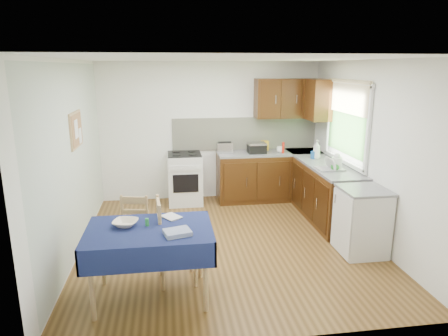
{
  "coord_description": "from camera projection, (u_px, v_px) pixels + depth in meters",
  "views": [
    {
      "loc": [
        -0.78,
        -5.13,
        2.4
      ],
      "look_at": [
        -0.04,
        0.08,
        1.06
      ],
      "focal_mm": 32.0,
      "sensor_mm": 36.0,
      "label": 1
    }
  ],
  "objects": [
    {
      "name": "floor",
      "position": [
        227.0,
        242.0,
        5.62
      ],
      "size": [
        4.2,
        4.2,
        0.0
      ],
      "primitive_type": "plane",
      "color": "#503415",
      "rests_on": "ground"
    },
    {
      "name": "ceiling",
      "position": [
        228.0,
        59.0,
        5.0
      ],
      "size": [
        4.0,
        4.2,
        0.02
      ],
      "primitive_type": "cube",
      "color": "white",
      "rests_on": "wall_back"
    },
    {
      "name": "wall_back",
      "position": [
        210.0,
        131.0,
        7.33
      ],
      "size": [
        4.0,
        0.02,
        2.5
      ],
      "primitive_type": "cube",
      "color": "white",
      "rests_on": "ground"
    },
    {
      "name": "wall_front",
      "position": [
        265.0,
        210.0,
        3.3
      ],
      "size": [
        4.0,
        0.02,
        2.5
      ],
      "primitive_type": "cube",
      "color": "white",
      "rests_on": "ground"
    },
    {
      "name": "wall_left",
      "position": [
        71.0,
        161.0,
        5.04
      ],
      "size": [
        0.02,
        4.2,
        2.5
      ],
      "primitive_type": "cube",
      "color": "silver",
      "rests_on": "ground"
    },
    {
      "name": "wall_right",
      "position": [
        368.0,
        152.0,
        5.59
      ],
      "size": [
        0.02,
        4.2,
        2.5
      ],
      "primitive_type": "cube",
      "color": "white",
      "rests_on": "ground"
    },
    {
      "name": "base_cabinets",
      "position": [
        294.0,
        184.0,
        6.91
      ],
      "size": [
        1.9,
        2.3,
        0.86
      ],
      "color": "#321D08",
      "rests_on": "ground"
    },
    {
      "name": "worktop_back",
      "position": [
        270.0,
        153.0,
        7.27
      ],
      "size": [
        1.9,
        0.6,
        0.04
      ],
      "primitive_type": "cube",
      "color": "slate",
      "rests_on": "base_cabinets"
    },
    {
      "name": "worktop_right",
      "position": [
        328.0,
        167.0,
        6.26
      ],
      "size": [
        0.6,
        1.7,
        0.04
      ],
      "primitive_type": "cube",
      "color": "slate",
      "rests_on": "base_cabinets"
    },
    {
      "name": "worktop_corner",
      "position": [
        304.0,
        152.0,
        7.36
      ],
      "size": [
        0.6,
        0.6,
        0.04
      ],
      "primitive_type": "cube",
      "color": "slate",
      "rests_on": "base_cabinets"
    },
    {
      "name": "splashback",
      "position": [
        245.0,
        133.0,
        7.41
      ],
      "size": [
        2.7,
        0.02,
        0.6
      ],
      "primitive_type": "cube",
      "color": "beige",
      "rests_on": "wall_back"
    },
    {
      "name": "upper_cabinets",
      "position": [
        297.0,
        99.0,
        7.1
      ],
      "size": [
        1.2,
        0.85,
        0.7
      ],
      "color": "#321D08",
      "rests_on": "wall_back"
    },
    {
      "name": "stove",
      "position": [
        185.0,
        178.0,
        7.16
      ],
      "size": [
        0.6,
        0.61,
        0.92
      ],
      "color": "silver",
      "rests_on": "ground"
    },
    {
      "name": "window",
      "position": [
        347.0,
        117.0,
        6.16
      ],
      "size": [
        0.04,
        1.48,
        1.26
      ],
      "color": "#305C25",
      "rests_on": "wall_right"
    },
    {
      "name": "fridge",
      "position": [
        362.0,
        221.0,
        5.22
      ],
      "size": [
        0.58,
        0.6,
        0.89
      ],
      "color": "silver",
      "rests_on": "ground"
    },
    {
      "name": "corkboard",
      "position": [
        76.0,
        130.0,
        5.24
      ],
      "size": [
        0.04,
        0.62,
        0.47
      ],
      "color": "tan",
      "rests_on": "wall_left"
    },
    {
      "name": "dining_table",
      "position": [
        150.0,
        238.0,
        4.13
      ],
      "size": [
        1.3,
        0.88,
        0.79
      ],
      "rotation": [
        0.0,
        0.0,
        -0.23
      ],
      "color": "#101C40",
      "rests_on": "ground"
    },
    {
      "name": "chair_far",
      "position": [
        138.0,
        223.0,
        5.11
      ],
      "size": [
        0.46,
        0.46,
        0.87
      ],
      "rotation": [
        0.0,
        0.0,
        2.93
      ],
      "color": "tan",
      "rests_on": "ground"
    },
    {
      "name": "chair_near",
      "position": [
        172.0,
        239.0,
        4.49
      ],
      "size": [
        0.47,
        0.47,
        1.0
      ],
      "rotation": [
        0.0,
        0.0,
        1.64
      ],
      "color": "tan",
      "rests_on": "ground"
    },
    {
      "name": "toaster",
      "position": [
        225.0,
        148.0,
        7.13
      ],
      "size": [
        0.28,
        0.17,
        0.21
      ],
      "rotation": [
        0.0,
        0.0,
        0.31
      ],
      "color": "#B0B0B5",
      "rests_on": "worktop_back"
    },
    {
      "name": "sandwich_press",
      "position": [
        257.0,
        148.0,
        7.16
      ],
      "size": [
        0.32,
        0.27,
        0.18
      ],
      "rotation": [
        0.0,
        0.0,
        -0.3
      ],
      "color": "black",
      "rests_on": "worktop_back"
    },
    {
      "name": "sauce_bottle",
      "position": [
        283.0,
        148.0,
        7.13
      ],
      "size": [
        0.05,
        0.05,
        0.2
      ],
      "primitive_type": "cylinder",
      "color": "red",
      "rests_on": "worktop_back"
    },
    {
      "name": "yellow_packet",
      "position": [
        265.0,
        146.0,
        7.38
      ],
      "size": [
        0.15,
        0.13,
        0.18
      ],
      "primitive_type": "cube",
      "rotation": [
        0.0,
        0.0,
        -0.34
      ],
      "color": "gold",
      "rests_on": "worktop_back"
    },
    {
      "name": "dish_rack",
      "position": [
        330.0,
        168.0,
        6.01
      ],
      "size": [
        0.39,
        0.3,
        0.18
      ],
      "rotation": [
        0.0,
        0.0,
        0.29
      ],
      "color": "gray",
      "rests_on": "worktop_right"
    },
    {
      "name": "kettle",
      "position": [
        337.0,
        163.0,
        5.95
      ],
      "size": [
        0.15,
        0.15,
        0.26
      ],
      "color": "silver",
      "rests_on": "worktop_right"
    },
    {
      "name": "cup",
      "position": [
        280.0,
        149.0,
        7.2
      ],
      "size": [
        0.14,
        0.14,
        0.11
      ],
      "primitive_type": "imported",
      "rotation": [
        0.0,
        0.0,
        0.08
      ],
      "color": "white",
      "rests_on": "worktop_back"
    },
    {
      "name": "soap_bottle_a",
      "position": [
        317.0,
        150.0,
        6.67
      ],
      "size": [
        0.13,
        0.13,
        0.32
      ],
      "primitive_type": "imported",
      "rotation": [
        0.0,
        0.0,
        0.09
      ],
      "color": "silver",
      "rests_on": "worktop_right"
    },
    {
      "name": "soap_bottle_b",
      "position": [
        314.0,
        153.0,
        6.7
      ],
      "size": [
        0.12,
        0.12,
        0.19
      ],
      "primitive_type": "imported",
      "rotation": [
        0.0,
        0.0,
        2.04
      ],
      "color": "#1C5CA6",
      "rests_on": "worktop_right"
    },
    {
      "name": "soap_bottle_c",
      "position": [
        335.0,
        165.0,
        5.92
      ],
      "size": [
        0.18,
        0.18,
        0.17
      ],
      "primitive_type": "imported",
      "rotation": [
        0.0,
        0.0,
        3.89
      ],
      "color": "#268925",
      "rests_on": "worktop_right"
    },
    {
      "name": "plate_bowl",
      "position": [
        125.0,
        223.0,
        4.17
      ],
      "size": [
        0.31,
        0.31,
        0.06
      ],
      "primitive_type": "imported",
      "rotation": [
        0.0,
        0.0,
        -0.26
      ],
      "color": "#F0E0C5",
      "rests_on": "dining_table"
    },
    {
      "name": "book",
      "position": [
        165.0,
        219.0,
        4.35
      ],
      "size": [
        0.25,
        0.27,
        0.02
      ],
      "primitive_type": "imported",
      "rotation": [
        0.0,
        0.0,
        0.62
      ],
      "color": "white",
      "rests_on": "dining_table"
    },
    {
      "name": "spice_jar",
      "position": [
        147.0,
        222.0,
        4.17
      ],
      "size": [
        0.04,
        0.04,
        0.08
      ],
      "primitive_type": "cylinder",
      "color": "green",
      "rests_on": "dining_table"
    },
    {
      "name": "tea_towel",
      "position": [
        177.0,
        232.0,
        3.95
      ],
      "size": [
        0.3,
        0.26,
        0.05
      ],
      "primitive_type": "cube",
      "rotation": [
        0.0,
        0.0,
        0.26
      ],
      "color": "navy",
      "rests_on": "dining_table"
    }
  ]
}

